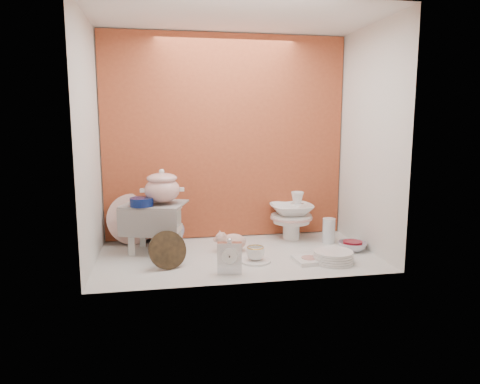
# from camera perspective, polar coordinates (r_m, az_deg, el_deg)

# --- Properties ---
(ground) EXTENTS (1.80, 1.80, 0.00)m
(ground) POSITION_cam_1_polar(r_m,az_deg,el_deg) (2.93, -0.32, -8.22)
(ground) COLOR silver
(ground) RESTS_ON ground
(niche_shell) EXTENTS (1.86, 1.03, 1.53)m
(niche_shell) POSITION_cam_1_polar(r_m,az_deg,el_deg) (2.97, -0.95, 10.25)
(niche_shell) COLOR #AE4E2B
(niche_shell) RESTS_ON ground
(step_stool) EXTENTS (0.47, 0.44, 0.33)m
(step_stool) POSITION_cam_1_polar(r_m,az_deg,el_deg) (3.03, -10.90, -4.52)
(step_stool) COLOR silver
(step_stool) RESTS_ON ground
(soup_tureen) EXTENTS (0.30, 0.30, 0.23)m
(soup_tureen) POSITION_cam_1_polar(r_m,az_deg,el_deg) (2.95, -10.05, 0.73)
(soup_tureen) COLOR white
(soup_tureen) RESTS_ON step_stool
(cobalt_bowl) EXTENTS (0.16, 0.16, 0.06)m
(cobalt_bowl) POSITION_cam_1_polar(r_m,az_deg,el_deg) (2.91, -12.61, -1.27)
(cobalt_bowl) COLOR #0A1851
(cobalt_bowl) RESTS_ON step_stool
(floral_platter) EXTENTS (0.38, 0.20, 0.36)m
(floral_platter) POSITION_cam_1_polar(r_m,az_deg,el_deg) (3.26, -13.73, -3.42)
(floral_platter) COLOR white
(floral_platter) RESTS_ON ground
(blue_white_vase) EXTENTS (0.31, 0.31, 0.26)m
(blue_white_vase) POSITION_cam_1_polar(r_m,az_deg,el_deg) (3.20, -9.40, -4.41)
(blue_white_vase) COLOR white
(blue_white_vase) RESTS_ON ground
(lacquer_tray) EXTENTS (0.26, 0.18, 0.22)m
(lacquer_tray) POSITION_cam_1_polar(r_m,az_deg,el_deg) (2.70, -9.36, -7.42)
(lacquer_tray) COLOR black
(lacquer_tray) RESTS_ON ground
(mantel_clock) EXTENTS (0.15, 0.07, 0.21)m
(mantel_clock) POSITION_cam_1_polar(r_m,az_deg,el_deg) (2.57, -1.36, -8.33)
(mantel_clock) COLOR silver
(mantel_clock) RESTS_ON ground
(plush_pig) EXTENTS (0.26, 0.23, 0.13)m
(plush_pig) POSITION_cam_1_polar(r_m,az_deg,el_deg) (3.00, -0.86, -6.48)
(plush_pig) COLOR #CB9F8F
(plush_pig) RESTS_ON ground
(teacup_saucer) EXTENTS (0.21, 0.21, 0.01)m
(teacup_saucer) POSITION_cam_1_polar(r_m,az_deg,el_deg) (2.80, 1.99, -8.90)
(teacup_saucer) COLOR white
(teacup_saucer) RESTS_ON ground
(gold_rim_teacup) EXTENTS (0.13, 0.13, 0.09)m
(gold_rim_teacup) POSITION_cam_1_polar(r_m,az_deg,el_deg) (2.78, 2.00, -7.90)
(gold_rim_teacup) COLOR white
(gold_rim_teacup) RESTS_ON teacup_saucer
(lattice_dish) EXTENTS (0.20, 0.20, 0.03)m
(lattice_dish) POSITION_cam_1_polar(r_m,az_deg,el_deg) (2.83, 8.97, -8.68)
(lattice_dish) COLOR white
(lattice_dish) RESTS_ON ground
(dinner_plate_stack) EXTENTS (0.30, 0.30, 0.07)m
(dinner_plate_stack) POSITION_cam_1_polar(r_m,az_deg,el_deg) (2.84, 11.97, -8.17)
(dinner_plate_stack) COLOR white
(dinner_plate_stack) RESTS_ON ground
(crystal_bowl) EXTENTS (0.22, 0.22, 0.06)m
(crystal_bowl) POSITION_cam_1_polar(r_m,az_deg,el_deg) (3.12, 14.35, -6.81)
(crystal_bowl) COLOR silver
(crystal_bowl) RESTS_ON ground
(clear_glass_vase) EXTENTS (0.11, 0.11, 0.18)m
(clear_glass_vase) POSITION_cam_1_polar(r_m,az_deg,el_deg) (3.26, 11.42, -4.92)
(clear_glass_vase) COLOR silver
(clear_glass_vase) RESTS_ON ground
(porcelain_tower) EXTENTS (0.41, 0.41, 0.36)m
(porcelain_tower) POSITION_cam_1_polar(r_m,az_deg,el_deg) (3.30, 6.67, -3.03)
(porcelain_tower) COLOR white
(porcelain_tower) RESTS_ON ground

